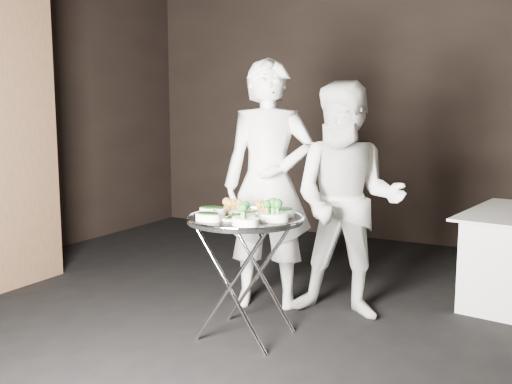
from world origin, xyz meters
The scene contains 16 objects.
floor centered at (0.00, 0.00, -0.03)m, with size 6.00×7.00×0.05m, color black.
wall_back centered at (0.00, 3.52, 1.50)m, with size 6.00×0.05×3.00m, color black.
tray_stand centered at (0.02, 0.20, 0.44)m, with size 0.54×0.45×0.79m.
serving_tray centered at (0.02, 0.20, 0.79)m, with size 0.77×0.77×0.04m.
potato_plate_a centered at (-0.16, 0.35, 0.84)m, with size 0.22×0.22×0.08m.
potato_plate_b centered at (0.06, 0.39, 0.84)m, with size 0.19×0.19×0.07m.
greens_bowl centered at (0.24, 0.33, 0.84)m, with size 0.13×0.13×0.07m.
asparagus_plate_a centered at (0.02, 0.19, 0.82)m, with size 0.20×0.15×0.04m.
asparagus_plate_b centered at (-0.01, 0.05, 0.82)m, with size 0.19×0.14×0.04m.
spinach_bowl_a centered at (-0.20, 0.16, 0.84)m, with size 0.20×0.14×0.07m.
spinach_bowl_b centered at (-0.12, -0.03, 0.84)m, with size 0.18×0.12×0.07m.
broccoli_bowl_a centered at (0.24, 0.16, 0.84)m, with size 0.23×0.20×0.08m.
broccoli_bowl_b centered at (0.16, -0.05, 0.84)m, with size 0.23×0.20×0.08m.
serving_utensils centered at (0.04, 0.26, 0.85)m, with size 0.57×0.40×0.01m.
waiter_left centered at (-0.13, 0.84, 0.94)m, with size 0.68×0.45×1.87m, color silver.
waiter_right centered at (0.48, 0.87, 0.85)m, with size 0.82×0.64×1.70m, color silver.
Camera 1 is at (1.78, -2.98, 1.48)m, focal length 40.00 mm.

